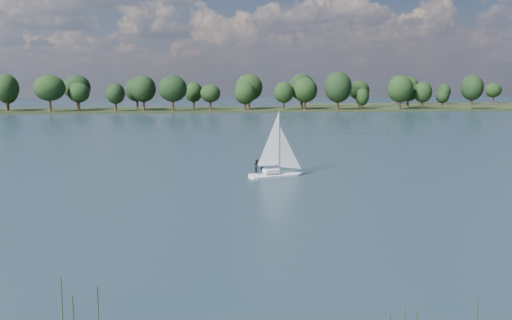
% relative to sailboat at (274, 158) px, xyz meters
% --- Properties ---
extents(ground, '(700.00, 700.00, 0.00)m').
position_rel_sailboat_xyz_m(ground, '(0.98, 63.78, -2.33)').
color(ground, '#233342').
rests_on(ground, ground).
extents(far_shore, '(660.00, 40.00, 1.50)m').
position_rel_sailboat_xyz_m(far_shore, '(0.98, 175.78, -2.33)').
color(far_shore, black).
rests_on(far_shore, ground).
extents(far_shore_back, '(220.00, 30.00, 1.40)m').
position_rel_sailboat_xyz_m(far_shore_back, '(160.98, 223.78, -2.33)').
color(far_shore_back, black).
rests_on(far_shore_back, ground).
extents(sailboat, '(6.58, 3.70, 8.35)m').
position_rel_sailboat_xyz_m(sailboat, '(0.00, 0.00, 0.00)').
color(sailboat, silver).
rests_on(sailboat, ground).
extents(treeline, '(562.60, 74.09, 17.05)m').
position_rel_sailboat_xyz_m(treeline, '(-6.99, 171.47, 5.81)').
color(treeline, black).
rests_on(treeline, ground).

